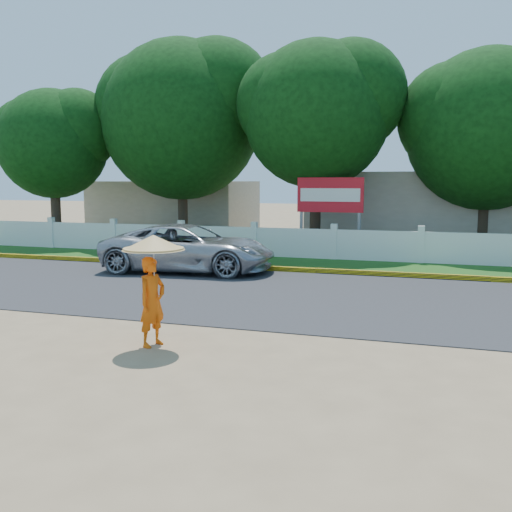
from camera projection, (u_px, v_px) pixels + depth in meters
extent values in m
plane|color=#9E8460|center=(221.00, 344.00, 9.93)|extent=(120.00, 120.00, 0.00)
cube|color=#38383A|center=(287.00, 295.00, 14.18)|extent=(60.00, 7.00, 0.02)
cube|color=#2D601E|center=(326.00, 265.00, 19.14)|extent=(60.00, 3.50, 0.03)
cube|color=yellow|center=(316.00, 271.00, 17.52)|extent=(40.00, 0.18, 0.16)
cube|color=silver|center=(334.00, 245.00, 20.44)|extent=(40.00, 0.10, 1.10)
cube|color=#B7AD99|center=(426.00, 208.00, 25.82)|extent=(10.00, 6.00, 3.20)
cube|color=#B7AD99|center=(175.00, 207.00, 30.71)|extent=(8.00, 5.00, 2.80)
imported|color=#A7AAAF|center=(189.00, 248.00, 17.75)|extent=(5.56, 2.96, 1.49)
imported|color=#D7530B|center=(152.00, 302.00, 9.75)|extent=(0.52, 0.65, 1.55)
cylinder|color=gray|center=(154.00, 267.00, 9.66)|extent=(0.02, 0.02, 1.00)
cone|color=tan|center=(153.00, 242.00, 9.60)|extent=(1.06, 1.06, 0.26)
cylinder|color=gray|center=(301.00, 229.00, 21.86)|extent=(0.12, 0.12, 2.00)
cylinder|color=gray|center=(359.00, 230.00, 21.20)|extent=(0.12, 0.12, 2.00)
cube|color=red|center=(330.00, 195.00, 21.36)|extent=(2.50, 0.12, 1.30)
cube|color=silver|center=(330.00, 195.00, 21.30)|extent=(2.25, 0.02, 0.49)
cylinder|color=#473828|center=(56.00, 209.00, 26.00)|extent=(0.44, 0.44, 3.13)
sphere|color=#104511|center=(53.00, 144.00, 25.61)|extent=(4.88, 4.88, 4.88)
cylinder|color=#473828|center=(183.00, 204.00, 25.91)|extent=(0.44, 0.44, 3.56)
sphere|color=#104511|center=(181.00, 120.00, 25.42)|extent=(7.08, 7.08, 7.08)
cylinder|color=#473828|center=(483.00, 214.00, 22.43)|extent=(0.44, 0.44, 3.07)
sphere|color=#104511|center=(487.00, 130.00, 22.00)|extent=(6.22, 6.22, 6.22)
cylinder|color=#473828|center=(315.00, 204.00, 23.06)|extent=(0.44, 0.44, 3.82)
sphere|color=#104511|center=(317.00, 115.00, 22.60)|extent=(5.81, 5.81, 5.81)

